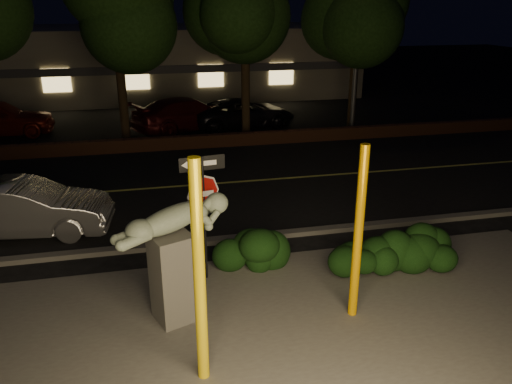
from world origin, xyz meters
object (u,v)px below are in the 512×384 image
Objects in this scene: yellow_pole_right at (358,235)px; signpost at (203,194)px; sculpture at (173,250)px; yellow_pole_left at (199,276)px; parked_car_dark at (243,113)px; parked_car_darkred at (187,114)px; silver_sedan at (24,209)px.

yellow_pole_right is 3.07m from signpost.
signpost is 1.17× the size of sculpture.
yellow_pole_left is 1.68m from sculpture.
signpost is 13.48m from parked_car_dark.
parked_car_darkred is (1.24, 15.88, -1.02)m from yellow_pole_left.
parked_car_darkred is (-1.60, 14.85, -0.88)m from yellow_pole_right.
yellow_pole_left is at bearing -160.10° from yellow_pole_right.
sculpture is at bearing 156.73° from parked_car_dark.
parked_car_dark is at bearing 86.46° from yellow_pole_right.
yellow_pole_left reaches higher than parked_car_dark.
parked_car_dark is at bearing 53.47° from sculpture.
yellow_pole_left is 1.08× the size of yellow_pole_right.
signpost reaches higher than parked_car_dark.
sculpture is (-3.12, 0.59, -0.23)m from yellow_pole_right.
silver_sedan is at bearing 135.90° from parked_car_dark.
yellow_pole_left reaches higher than signpost.
silver_sedan is at bearing 142.62° from yellow_pole_right.
parked_car_dark is (3.76, 15.88, -1.10)m from yellow_pole_left.
sculpture is 0.45× the size of parked_car_darkred.
parked_car_darkred is at bearing 78.80° from signpost.
sculpture is at bearing 148.89° from parked_car_darkred.
sculpture is 0.48× the size of parked_car_dark.
signpost is 1.53m from sculpture.
yellow_pole_right reaches higher than sculpture.
parked_car_darkred is at bearing 63.21° from sculpture.
yellow_pole_right is at bearing -31.33° from sculpture.
yellow_pole_right is at bearing 169.01° from parked_car_dark.
silver_sedan is 0.87× the size of parked_car_dark.
signpost is at bearing 81.87° from yellow_pole_left.
yellow_pole_left reaches higher than sculpture.
silver_sedan is 11.04m from parked_car_darkred.
silver_sedan is at bearing 106.77° from sculpture.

